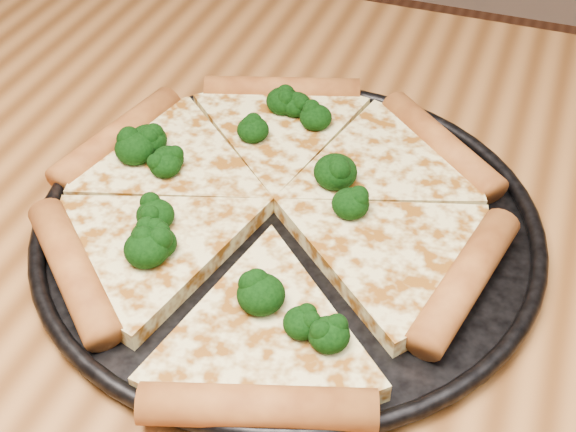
% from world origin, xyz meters
% --- Properties ---
extents(dining_table, '(1.20, 0.90, 0.75)m').
position_xyz_m(dining_table, '(0.00, 0.00, 0.66)').
color(dining_table, '#995F2F').
rests_on(dining_table, ground).
extents(pizza_pan, '(0.40, 0.40, 0.02)m').
position_xyz_m(pizza_pan, '(0.02, 0.04, 0.76)').
color(pizza_pan, black).
rests_on(pizza_pan, dining_table).
extents(pizza, '(0.38, 0.41, 0.03)m').
position_xyz_m(pizza, '(0.00, 0.04, 0.77)').
color(pizza, '#F3E294').
rests_on(pizza, pizza_pan).
extents(broccoli_florets, '(0.25, 0.28, 0.03)m').
position_xyz_m(broccoli_florets, '(-0.03, 0.04, 0.78)').
color(broccoli_florets, black).
rests_on(broccoli_florets, pizza).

